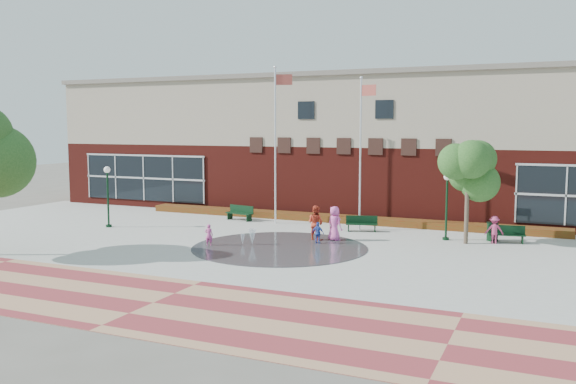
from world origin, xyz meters
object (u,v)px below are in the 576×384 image
at_px(flagpole_left, 276,137).
at_px(flagpole_right, 361,145).
at_px(child_splash, 209,235).
at_px(bench_left, 240,216).
at_px(trash_can, 492,232).

xyz_separation_m(flagpole_left, flagpole_right, (5.29, -0.21, -0.43)).
bearing_deg(child_splash, flagpole_left, -105.30).
relative_size(flagpole_left, bench_left, 4.88).
bearing_deg(child_splash, flagpole_right, -140.71).
bearing_deg(flagpole_right, flagpole_left, -164.33).
bearing_deg(flagpole_right, bench_left, -164.55).
distance_m(flagpole_left, child_splash, 8.89).
bearing_deg(child_splash, bench_left, -86.82).
bearing_deg(child_splash, trash_can, -165.60).
height_order(flagpole_left, child_splash, flagpole_left).
distance_m(flagpole_left, flagpole_right, 5.31).
relative_size(trash_can, child_splash, 0.90).
distance_m(flagpole_right, child_splash, 10.06).
height_order(trash_can, child_splash, child_splash).
distance_m(flagpole_left, trash_can, 13.27).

